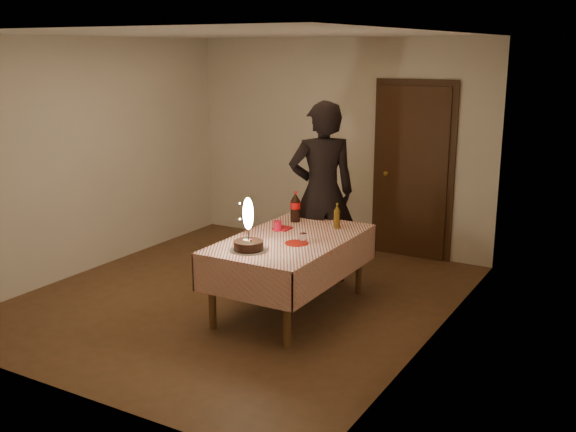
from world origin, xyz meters
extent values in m
cube|color=brown|center=(0.00, 0.00, 0.00)|extent=(4.00, 4.50, 0.01)
cube|color=silver|center=(0.00, 2.25, 1.30)|extent=(4.00, 0.04, 2.60)
cube|color=silver|center=(0.00, -2.25, 1.30)|extent=(4.00, 0.04, 2.60)
cube|color=silver|center=(-2.00, 0.00, 1.30)|extent=(0.04, 4.50, 2.60)
cube|color=silver|center=(2.00, 0.00, 1.30)|extent=(0.04, 4.50, 2.60)
cube|color=silver|center=(0.00, 0.00, 2.60)|extent=(4.00, 4.50, 0.04)
cube|color=#472814|center=(1.00, 2.22, 1.02)|extent=(0.85, 0.05, 2.05)
sphere|color=#B28C33|center=(0.68, 2.17, 1.00)|extent=(0.06, 0.06, 0.06)
cube|color=brown|center=(0.61, -0.03, 0.69)|extent=(0.90, 1.60, 0.04)
cylinder|color=brown|center=(0.22, -0.77, 0.34)|extent=(0.07, 0.07, 0.67)
cylinder|color=brown|center=(1.00, -0.77, 0.34)|extent=(0.07, 0.07, 0.67)
cylinder|color=brown|center=(0.22, 0.71, 0.34)|extent=(0.07, 0.07, 0.67)
cylinder|color=brown|center=(1.00, 0.71, 0.34)|extent=(0.07, 0.07, 0.67)
cube|color=white|center=(0.61, -0.03, 0.72)|extent=(1.02, 1.72, 0.01)
cube|color=white|center=(0.61, -0.88, 0.54)|extent=(1.02, 0.01, 0.34)
cube|color=white|center=(0.61, 0.83, 0.54)|extent=(1.02, 0.01, 0.34)
cube|color=white|center=(0.10, -0.03, 0.54)|extent=(0.01, 1.72, 0.34)
cube|color=white|center=(1.11, -0.03, 0.54)|extent=(0.01, 1.72, 0.34)
cylinder|color=white|center=(0.48, -0.56, 0.73)|extent=(0.33, 0.33, 0.01)
cylinder|color=black|center=(0.48, -0.56, 0.77)|extent=(0.26, 0.26, 0.08)
cylinder|color=white|center=(0.46, -0.55, 0.81)|extent=(0.07, 0.07, 0.00)
sphere|color=red|center=(0.52, -0.57, 0.82)|extent=(0.02, 0.02, 0.02)
cube|color=#19721E|center=(0.53, -0.58, 0.81)|extent=(0.02, 0.01, 0.00)
cube|color=#19721E|center=(0.51, -0.59, 0.81)|extent=(0.01, 0.02, 0.00)
cylinder|color=#262628|center=(0.48, -0.56, 0.87)|extent=(0.01, 0.01, 0.12)
ellipsoid|color=#FFF2BF|center=(0.48, -0.56, 1.06)|extent=(0.09, 0.09, 0.29)
sphere|color=white|center=(0.48, -0.56, 0.95)|extent=(0.04, 0.04, 0.04)
cylinder|color=#AF140C|center=(0.75, -0.16, 0.73)|extent=(0.22, 0.22, 0.01)
cylinder|color=red|center=(0.37, 0.13, 0.78)|extent=(0.08, 0.08, 0.10)
cylinder|color=white|center=(0.79, -0.11, 0.77)|extent=(0.07, 0.07, 0.09)
cube|color=#A21218|center=(0.38, 0.21, 0.74)|extent=(0.15, 0.15, 0.02)
cylinder|color=black|center=(0.34, 0.54, 0.84)|extent=(0.10, 0.10, 0.22)
cylinder|color=red|center=(0.34, 0.54, 0.90)|extent=(0.10, 0.10, 0.07)
cone|color=black|center=(0.34, 0.54, 0.99)|extent=(0.10, 0.10, 0.08)
cylinder|color=red|center=(0.34, 0.54, 1.03)|extent=(0.03, 0.03, 0.02)
cylinder|color=#5A3D0F|center=(0.83, 0.51, 0.82)|extent=(0.06, 0.06, 0.18)
cone|color=#5A3D0F|center=(0.83, 0.51, 0.94)|extent=(0.06, 0.06, 0.06)
cylinder|color=olive|center=(0.83, 0.51, 0.97)|extent=(0.02, 0.02, 0.02)
imported|color=black|center=(0.47, 0.89, 0.98)|extent=(0.85, 0.81, 1.95)
cube|color=black|center=(0.38, 1.00, 1.67)|extent=(0.16, 0.15, 0.10)
cylinder|color=black|center=(0.34, 1.06, 1.67)|extent=(0.11, 0.11, 0.08)
camera|label=1|loc=(3.65, -5.35, 2.48)|focal=42.00mm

